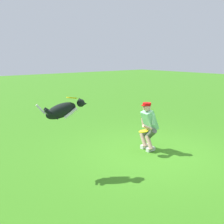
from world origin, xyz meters
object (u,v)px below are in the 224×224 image
object	(u,v)px
person	(148,125)
dog	(63,110)
frisbee_flying	(72,98)
frisbee_held	(144,131)

from	to	relation	value
person	dog	world-z (taller)	dog
frisbee_flying	person	bearing A→B (deg)	178.70
dog	frisbee_held	size ratio (longest dim) A/B	4.03
dog	frisbee_held	xyz separation A→B (m)	(-2.15, 0.29, -0.77)
person	frisbee_flying	size ratio (longest dim) A/B	5.72
dog	frisbee_flying	bearing A→B (deg)	1.30
dog	frisbee_flying	size ratio (longest dim) A/B	4.48
dog	frisbee_held	world-z (taller)	dog
dog	frisbee_held	distance (m)	2.30
person	frisbee_held	world-z (taller)	person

